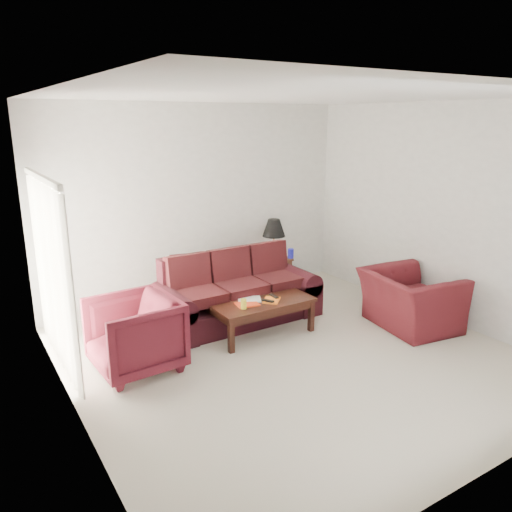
{
  "coord_description": "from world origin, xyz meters",
  "views": [
    {
      "loc": [
        -3.3,
        -4.41,
        2.76
      ],
      "look_at": [
        0.0,
        0.85,
        1.05
      ],
      "focal_mm": 35.0,
      "sensor_mm": 36.0,
      "label": 1
    }
  ],
  "objects": [
    {
      "name": "floor_lamp",
      "position": [
        -2.24,
        2.0,
        0.76
      ],
      "size": [
        0.29,
        0.29,
        1.52
      ],
      "primitive_type": null,
      "rotation": [
        0.0,
        0.0,
        0.19
      ],
      "color": "silver",
      "rests_on": "ground"
    },
    {
      "name": "remote_a",
      "position": [
        0.04,
        0.63,
        0.5
      ],
      "size": [
        0.12,
        0.17,
        0.02
      ],
      "primitive_type": "cube",
      "rotation": [
        0.0,
        0.0,
        0.48
      ],
      "color": "black",
      "rests_on": "coffee_table"
    },
    {
      "name": "armchair_right",
      "position": [
        1.86,
        -0.13,
        0.38
      ],
      "size": [
        1.19,
        1.32,
        0.76
      ],
      "primitive_type": "imported",
      "rotation": [
        0.0,
        0.0,
        1.42
      ],
      "color": "#420F14",
      "rests_on": "ground"
    },
    {
      "name": "clock",
      "position": [
        0.91,
        2.0,
        0.63
      ],
      "size": [
        0.15,
        0.06,
        0.14
      ],
      "primitive_type": "cube",
      "rotation": [
        0.0,
        0.0,
        0.07
      ],
      "color": "silver",
      "rests_on": "end_table"
    },
    {
      "name": "magazine_red",
      "position": [
        -0.22,
        0.71,
        0.48
      ],
      "size": [
        0.31,
        0.25,
        0.02
      ],
      "primitive_type": "cube",
      "rotation": [
        0.0,
        0.0,
        -0.16
      ],
      "color": "red",
      "rests_on": "coffee_table"
    },
    {
      "name": "magazine_orange",
      "position": [
        0.12,
        0.66,
        0.48
      ],
      "size": [
        0.33,
        0.33,
        0.02
      ],
      "primitive_type": "cube",
      "rotation": [
        0.0,
        0.0,
        0.79
      ],
      "color": "orange",
      "rests_on": "coffee_table"
    },
    {
      "name": "end_table",
      "position": [
        1.13,
        2.15,
        0.28
      ],
      "size": [
        0.51,
        0.51,
        0.56
      ],
      "primitive_type": null,
      "rotation": [
        0.0,
        0.0,
        0.0
      ],
      "color": "#532E1C",
      "rests_on": "ground"
    },
    {
      "name": "throw_pillow",
      "position": [
        -0.53,
        1.95,
        0.71
      ],
      "size": [
        0.41,
        0.26,
        0.39
      ],
      "primitive_type": "cube",
      "rotation": [
        -0.21,
        0.0,
        -0.23
      ],
      "color": "black",
      "rests_on": "sofa"
    },
    {
      "name": "table_lamp",
      "position": [
        1.18,
        2.18,
        0.87
      ],
      "size": [
        0.44,
        0.44,
        0.63
      ],
      "primitive_type": null,
      "rotation": [
        0.0,
        0.0,
        -0.19
      ],
      "color": "#E68F48",
      "rests_on": "end_table"
    },
    {
      "name": "blinds",
      "position": [
        -2.42,
        1.3,
        1.08
      ],
      "size": [
        0.1,
        2.0,
        2.16
      ],
      "primitive_type": "cube",
      "color": "silver",
      "rests_on": "ground"
    },
    {
      "name": "floor",
      "position": [
        0.0,
        0.0,
        0.0
      ],
      "size": [
        5.0,
        5.0,
        0.0
      ],
      "primitive_type": "plane",
      "color": "beige",
      "rests_on": "ground"
    },
    {
      "name": "remote_b",
      "position": [
        0.21,
        0.73,
        0.5
      ],
      "size": [
        0.06,
        0.17,
        0.02
      ],
      "primitive_type": "cube",
      "rotation": [
        0.0,
        0.0,
        -0.05
      ],
      "color": "black",
      "rests_on": "coffee_table"
    },
    {
      "name": "coffee_table",
      "position": [
        0.02,
        0.75,
        0.23
      ],
      "size": [
        1.45,
        0.93,
        0.47
      ],
      "primitive_type": null,
      "rotation": [
        0.0,
        0.0,
        -0.21
      ],
      "color": "black",
      "rests_on": "ground"
    },
    {
      "name": "blue_canister",
      "position": [
        1.37,
        1.96,
        0.63
      ],
      "size": [
        0.13,
        0.13,
        0.15
      ],
      "primitive_type": "cylinder",
      "rotation": [
        0.0,
        0.0,
        -0.41
      ],
      "color": "#1A1BA9",
      "rests_on": "end_table"
    },
    {
      "name": "magazine_white",
      "position": [
        -0.11,
        0.85,
        0.48
      ],
      "size": [
        0.36,
        0.33,
        0.02
      ],
      "primitive_type": "cube",
      "rotation": [
        0.0,
        0.0,
        -0.47
      ],
      "color": "white",
      "rests_on": "coffee_table"
    },
    {
      "name": "picture_frame",
      "position": [
        0.99,
        2.33,
        0.64
      ],
      "size": [
        0.2,
        0.21,
        0.05
      ],
      "primitive_type": "cube",
      "rotation": [
        1.36,
        0.0,
        0.64
      ],
      "color": "#AFAFB4",
      "rests_on": "end_table"
    },
    {
      "name": "yellow_glass",
      "position": [
        -0.33,
        0.62,
        0.53
      ],
      "size": [
        0.09,
        0.09,
        0.13
      ],
      "primitive_type": "cylinder",
      "rotation": [
        0.0,
        0.0,
        0.26
      ],
      "color": "yellow",
      "rests_on": "coffee_table"
    },
    {
      "name": "sofa",
      "position": [
        -0.03,
        1.29,
        0.47
      ],
      "size": [
        2.36,
        1.12,
        0.95
      ],
      "primitive_type": null,
      "rotation": [
        0.0,
        0.0,
        -0.06
      ],
      "color": "black",
      "rests_on": "ground"
    },
    {
      "name": "armchair_left",
      "position": [
        -1.71,
        0.69,
        0.42
      ],
      "size": [
        0.98,
        0.95,
        0.85
      ],
      "primitive_type": "imported",
      "rotation": [
        0.0,
        0.0,
        -1.52
      ],
      "color": "#440F19",
      "rests_on": "ground"
    }
  ]
}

